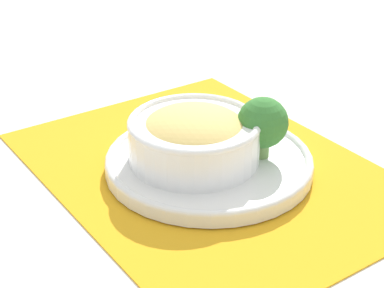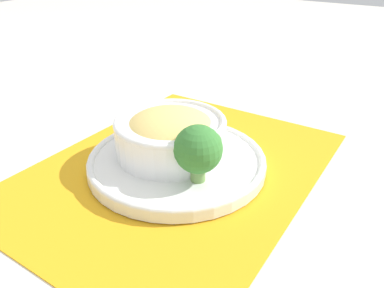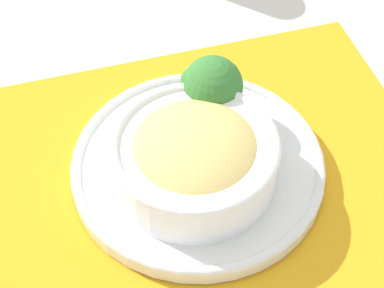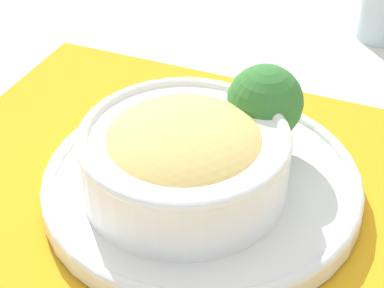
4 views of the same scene
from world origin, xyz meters
name	(u,v)px [view 2 (image 2 of 4)]	position (x,y,z in m)	size (l,w,h in m)	color
ground_plane	(177,168)	(0.00, 0.00, 0.00)	(4.00, 4.00, 0.00)	beige
placemat	(177,167)	(0.00, 0.00, 0.00)	(0.53, 0.40, 0.00)	orange
plate	(177,160)	(0.00, 0.00, 0.02)	(0.28, 0.28, 0.02)	white
bowl	(171,133)	(-0.01, -0.02, 0.05)	(0.17, 0.17, 0.07)	white
broccoli_floret	(199,149)	(0.03, 0.06, 0.07)	(0.07, 0.07, 0.08)	#759E51
carrot_slice_near	(207,154)	(-0.03, 0.04, 0.02)	(0.05, 0.05, 0.01)	orange
carrot_slice_middle	(204,150)	(-0.04, 0.02, 0.02)	(0.05, 0.05, 0.01)	orange
carrot_slice_far	(200,146)	(-0.05, 0.01, 0.02)	(0.05, 0.05, 0.01)	orange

